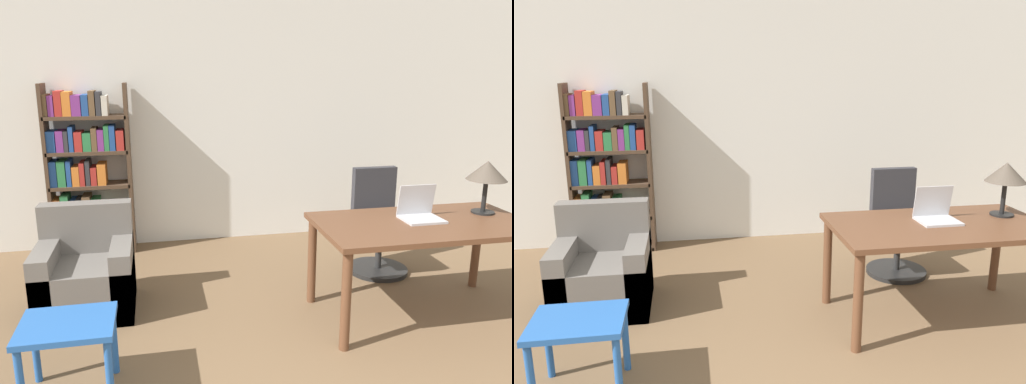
# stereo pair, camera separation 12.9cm
# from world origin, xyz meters

# --- Properties ---
(wall_back) EXTENTS (8.00, 0.06, 2.70)m
(wall_back) POSITION_xyz_m (0.00, 4.53, 1.35)
(wall_back) COLOR white
(wall_back) RESTS_ON ground_plane
(desk) EXTENTS (1.64, 0.87, 0.77)m
(desk) POSITION_xyz_m (1.05, 2.37, 0.67)
(desk) COLOR brown
(desk) RESTS_ON ground_plane
(laptop) EXTENTS (0.30, 0.25, 0.26)m
(laptop) POSITION_xyz_m (1.05, 2.44, 0.82)
(laptop) COLOR #B2B2B7
(laptop) RESTS_ON desk
(table_lamp) EXTENTS (0.31, 0.31, 0.43)m
(table_lamp) POSITION_xyz_m (1.64, 2.49, 1.10)
(table_lamp) COLOR black
(table_lamp) RESTS_ON desk
(office_chair) EXTENTS (0.56, 0.56, 0.99)m
(office_chair) POSITION_xyz_m (1.12, 3.28, 0.43)
(office_chair) COLOR black
(office_chair) RESTS_ON ground_plane
(side_table_blue) EXTENTS (0.54, 0.44, 0.48)m
(side_table_blue) POSITION_xyz_m (-1.48, 1.85, 0.39)
(side_table_blue) COLOR #2356A3
(side_table_blue) RESTS_ON ground_plane
(armchair) EXTENTS (0.73, 0.68, 0.83)m
(armchair) POSITION_xyz_m (-1.52, 2.98, 0.29)
(armchair) COLOR #66605B
(armchair) RESTS_ON ground_plane
(bookshelf) EXTENTS (0.83, 0.28, 1.76)m
(bookshelf) POSITION_xyz_m (-1.65, 4.34, 0.87)
(bookshelf) COLOR #4C3828
(bookshelf) RESTS_ON ground_plane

